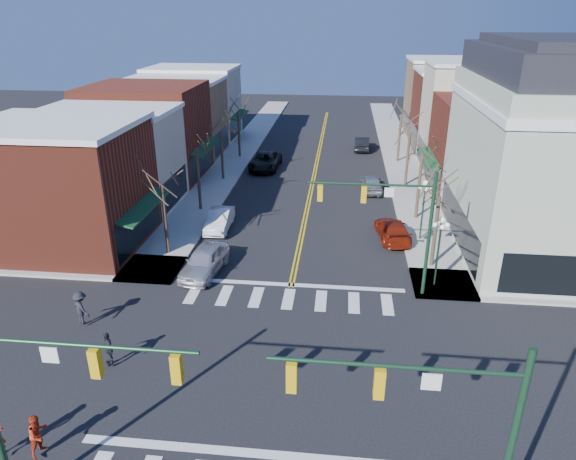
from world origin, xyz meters
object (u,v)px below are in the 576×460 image
(car_left_near, at_px, (205,261))
(car_right_near, at_px, (393,230))
(car_right_mid, at_px, (371,183))
(pedestrian_red_b, at_px, (39,434))
(car_left_mid, at_px, (220,220))
(pedestrian_dark_b, at_px, (81,308))
(lamppost_midblock, at_px, (424,200))
(car_right_far, at_px, (362,143))
(car_left_far, at_px, (265,161))
(victorian_corner, at_px, (568,151))
(lamppost_corner, at_px, (440,240))
(pedestrian_dark_a, at_px, (108,348))

(car_left_near, bearing_deg, car_right_near, 35.85)
(car_right_mid, distance_m, pedestrian_red_b, 33.28)
(car_left_mid, distance_m, pedestrian_dark_b, 13.56)
(car_left_near, xyz_separation_m, pedestrian_red_b, (-2.24, -14.19, 0.16))
(lamppost_midblock, xyz_separation_m, car_right_far, (-3.40, 24.73, -2.21))
(car_right_near, distance_m, car_right_far, 24.75)
(car_left_far, relative_size, car_right_far, 1.26)
(victorian_corner, relative_size, car_left_mid, 3.30)
(lamppost_corner, xyz_separation_m, car_left_far, (-13.19, 22.56, -2.16))
(lamppost_midblock, relative_size, car_left_far, 0.75)
(victorian_corner, height_order, car_right_near, victorian_corner)
(lamppost_midblock, height_order, pedestrian_red_b, lamppost_midblock)
(victorian_corner, relative_size, lamppost_corner, 3.29)
(car_right_near, bearing_deg, pedestrian_dark_a, 41.50)
(lamppost_midblock, relative_size, car_right_near, 0.91)
(victorian_corner, height_order, car_right_mid, victorian_corner)
(car_right_far, xyz_separation_m, pedestrian_red_b, (-12.39, -45.22, 0.21))
(car_right_mid, distance_m, car_right_far, 14.52)
(car_left_near, distance_m, pedestrian_dark_a, 9.34)
(car_left_far, bearing_deg, lamppost_corner, -57.72)
(lamppost_midblock, height_order, pedestrian_dark_b, lamppost_midblock)
(victorian_corner, distance_m, pedestrian_red_b, 31.82)
(victorian_corner, xyz_separation_m, car_right_near, (-10.18, 0.53, -5.97))
(car_left_near, distance_m, car_left_far, 22.36)
(car_left_mid, height_order, pedestrian_dark_b, pedestrian_dark_b)
(lamppost_midblock, xyz_separation_m, car_right_mid, (-2.95, 10.22, -2.22))
(pedestrian_red_b, bearing_deg, pedestrian_dark_a, 14.33)
(pedestrian_dark_b, bearing_deg, lamppost_midblock, -112.52)
(victorian_corner, xyz_separation_m, car_right_mid, (-11.25, 10.72, -5.92))
(car_left_near, height_order, car_left_far, car_left_near)
(victorian_corner, bearing_deg, car_right_near, 177.03)
(car_left_far, distance_m, pedestrian_dark_a, 31.57)
(car_right_near, height_order, pedestrian_red_b, pedestrian_red_b)
(lamppost_corner, xyz_separation_m, car_left_near, (-13.55, 0.21, -2.15))
(car_left_near, distance_m, pedestrian_red_b, 14.37)
(pedestrian_dark_a, relative_size, pedestrian_dark_b, 0.91)
(lamppost_midblock, distance_m, car_right_near, 2.95)
(car_left_mid, bearing_deg, car_right_far, 64.71)
(victorian_corner, xyz_separation_m, car_left_near, (-21.85, -5.79, -5.85))
(car_right_near, bearing_deg, car_left_far, -61.93)
(victorian_corner, xyz_separation_m, car_left_far, (-21.49, 16.56, -5.86))
(car_left_mid, height_order, car_right_mid, car_right_mid)
(car_left_far, relative_size, car_right_mid, 1.33)
(car_right_mid, bearing_deg, pedestrian_dark_b, 53.03)
(car_left_near, distance_m, car_left_mid, 6.79)
(pedestrian_red_b, bearing_deg, car_right_mid, -5.07)
(car_left_near, xyz_separation_m, pedestrian_dark_a, (-1.95, -9.13, 0.15))
(lamppost_midblock, bearing_deg, car_left_far, 129.38)
(car_left_mid, xyz_separation_m, car_right_mid, (11.27, 9.76, 0.03))
(car_left_mid, relative_size, car_right_near, 0.91)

